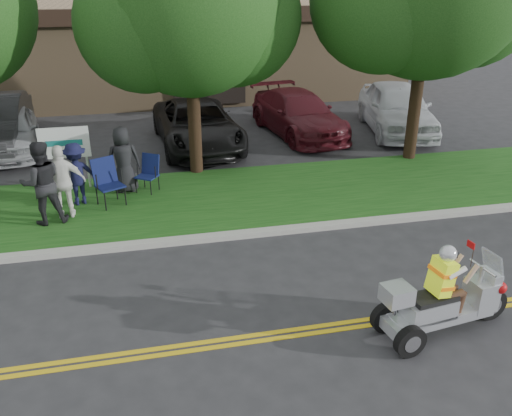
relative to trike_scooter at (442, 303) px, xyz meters
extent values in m
plane|color=#28282B|center=(-3.42, 0.98, -0.55)|extent=(120.00, 120.00, 0.00)
cube|color=gold|center=(-3.42, 0.40, -0.55)|extent=(60.00, 0.10, 0.01)
cube|color=gold|center=(-3.42, 0.56, -0.55)|extent=(60.00, 0.10, 0.01)
cube|color=#A8A89E|center=(-3.42, 4.03, -0.49)|extent=(60.00, 0.25, 0.12)
cube|color=#174713|center=(-3.42, 6.18, -0.50)|extent=(60.00, 4.00, 0.10)
cube|color=#9E7F5B|center=(-1.42, 19.98, 1.45)|extent=(18.00, 8.00, 4.00)
cube|color=black|center=(-1.42, 15.93, 3.15)|extent=(18.00, 0.30, 0.60)
cylinder|color=#332114|center=(-2.92, 8.18, 1.55)|extent=(0.36, 0.36, 4.20)
sphere|color=#194213|center=(-2.92, 8.18, 4.10)|extent=(4.80, 4.80, 4.80)
sphere|color=#194213|center=(-1.72, 8.48, 3.65)|extent=(3.60, 3.60, 3.60)
sphere|color=#194213|center=(-4.12, 7.98, 3.57)|extent=(3.36, 3.36, 3.36)
cylinder|color=#332114|center=(3.58, 7.98, 1.83)|extent=(0.36, 0.36, 4.76)
cylinder|color=silver|center=(-6.82, 7.58, 0.00)|extent=(0.06, 0.06, 1.10)
cylinder|color=silver|center=(-5.82, 7.58, 0.00)|extent=(0.06, 0.06, 1.10)
cube|color=white|center=(-6.32, 7.58, 0.80)|extent=(1.25, 0.06, 0.80)
cylinder|color=black|center=(1.04, 0.15, -0.28)|extent=(0.57, 0.20, 0.55)
cylinder|color=black|center=(-0.73, -0.44, -0.30)|extent=(0.53, 0.21, 0.52)
cylinder|color=black|center=(-0.83, 0.22, -0.30)|extent=(0.53, 0.21, 0.52)
cube|color=silver|center=(0.04, 0.01, -0.24)|extent=(1.79, 0.66, 0.17)
cube|color=silver|center=(-0.23, -0.03, -0.05)|extent=(0.88, 0.54, 0.32)
cube|color=black|center=(-0.19, -0.02, 0.15)|extent=(0.78, 0.49, 0.09)
cube|color=silver|center=(0.77, 0.11, 0.00)|extent=(0.47, 0.50, 0.51)
cube|color=silver|center=(0.90, 0.13, 0.53)|extent=(0.23, 0.44, 0.45)
cube|color=silver|center=(-0.87, -0.12, 0.37)|extent=(0.46, 0.44, 0.28)
sphere|color=#B20C0F|center=(1.00, 0.01, 0.16)|extent=(0.20, 0.20, 0.20)
cube|color=#D3EE19|center=(-0.09, -0.01, 0.51)|extent=(0.36, 0.41, 0.60)
sphere|color=silver|center=(-0.03, 0.00, 0.90)|extent=(0.27, 0.27, 0.27)
cylinder|color=black|center=(-4.63, 6.88, -0.25)|extent=(0.03, 0.03, 0.40)
cylinder|color=black|center=(-4.27, 6.64, -0.25)|extent=(0.03, 0.03, 0.40)
cylinder|color=black|center=(-4.41, 7.21, -0.25)|extent=(0.03, 0.03, 0.40)
cylinder|color=black|center=(-4.05, 6.97, -0.25)|extent=(0.03, 0.03, 0.40)
cube|color=#111B51|center=(-4.34, 6.93, -0.04)|extent=(0.66, 0.65, 0.04)
cube|color=#111B51|center=(-4.22, 7.11, 0.23)|extent=(0.49, 0.40, 0.54)
cylinder|color=black|center=(-5.37, 5.90, -0.21)|extent=(0.03, 0.03, 0.48)
cylinder|color=black|center=(-4.90, 6.12, -0.21)|extent=(0.03, 0.03, 0.48)
cylinder|color=black|center=(-5.58, 6.33, -0.21)|extent=(0.03, 0.03, 0.48)
cylinder|color=black|center=(-5.11, 6.55, -0.21)|extent=(0.03, 0.03, 0.48)
cube|color=#0F1646|center=(-5.24, 6.22, 0.04)|extent=(0.78, 0.75, 0.04)
cube|color=#0F1646|center=(-5.36, 6.46, 0.36)|extent=(0.62, 0.42, 0.65)
imported|color=black|center=(-6.64, 5.53, 0.50)|extent=(1.05, 0.89, 1.91)
imported|color=white|center=(-6.24, 5.75, 0.41)|extent=(1.03, 0.47, 1.72)
imported|color=#131536|center=(-6.00, 6.49, 0.32)|extent=(1.12, 0.86, 1.54)
imported|color=black|center=(-4.89, 7.06, 0.41)|extent=(0.85, 0.57, 1.71)
imported|color=#B1B3B8|center=(-8.42, 11.38, 0.16)|extent=(2.19, 4.39, 1.43)
imported|color=black|center=(-2.56, 10.75, 0.18)|extent=(2.70, 5.41, 1.47)
imported|color=#4C1119|center=(1.08, 11.48, 0.18)|extent=(2.76, 5.30, 1.47)
imported|color=silver|center=(4.58, 11.03, 0.32)|extent=(3.07, 5.42, 1.74)
camera|label=1|loc=(-4.46, -6.40, 4.88)|focal=38.00mm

